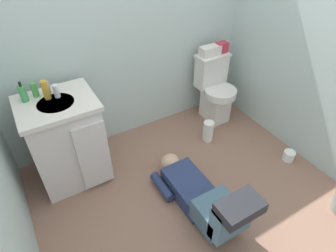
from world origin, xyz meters
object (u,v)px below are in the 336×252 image
(toilet, at_px, (215,89))
(faucet, at_px, (49,88))
(tissue_box, at_px, (210,51))
(bottle_amber, at_px, (46,90))
(soap_dispenser, at_px, (23,93))
(person_plumber, at_px, (203,197))
(toilet_paper_roll, at_px, (289,156))
(toiletry_bag, at_px, (222,47))
(vanity_cabinet, at_px, (67,141))
(bottle_white, at_px, (56,91))
(bottle_green, at_px, (35,90))
(paper_towel_roll, at_px, (208,131))

(toilet, xyz_separation_m, faucet, (-1.66, 0.06, 0.50))
(faucet, height_order, tissue_box, faucet)
(faucet, xyz_separation_m, bottle_amber, (-0.03, -0.07, 0.03))
(faucet, bearing_deg, toilet, -2.01)
(toilet, distance_m, soap_dispenser, 1.92)
(person_plumber, height_order, toilet_paper_roll, person_plumber)
(toiletry_bag, distance_m, soap_dispenser, 1.96)
(vanity_cabinet, xyz_separation_m, faucet, (-0.00, 0.15, 0.45))
(person_plumber, xyz_separation_m, bottle_white, (-0.75, 0.99, 0.70))
(bottle_amber, xyz_separation_m, bottle_white, (0.07, -0.02, -0.02))
(person_plumber, height_order, tissue_box, tissue_box)
(bottle_green, distance_m, toilet_paper_roll, 2.38)
(vanity_cabinet, relative_size, bottle_white, 7.69)
(toilet_paper_roll, bearing_deg, bottle_white, 152.92)
(toiletry_bag, bearing_deg, tissue_box, 180.00)
(bottle_white, bearing_deg, bottle_green, 147.32)
(bottle_amber, bearing_deg, paper_towel_roll, -12.47)
(soap_dispenser, relative_size, bottle_amber, 1.09)
(soap_dispenser, height_order, bottle_white, soap_dispenser)
(bottle_amber, bearing_deg, vanity_cabinet, -64.48)
(toiletry_bag, relative_size, bottle_white, 1.16)
(toilet, bearing_deg, paper_towel_roll, -133.20)
(person_plumber, relative_size, bottle_amber, 7.01)
(tissue_box, distance_m, soap_dispenser, 1.81)
(tissue_box, bearing_deg, bottle_white, -175.75)
(vanity_cabinet, distance_m, paper_towel_roll, 1.41)
(tissue_box, bearing_deg, soap_dispenser, -178.35)
(bottle_amber, bearing_deg, toiletry_bag, 3.23)
(paper_towel_roll, xyz_separation_m, toilet_paper_roll, (0.51, -0.65, -0.07))
(bottle_amber, distance_m, toilet_paper_roll, 2.30)
(toilet, xyz_separation_m, tissue_box, (-0.05, 0.09, 0.43))
(toilet, height_order, bottle_white, bottle_white)
(toiletry_bag, bearing_deg, person_plumber, -131.59)
(bottle_green, height_order, paper_towel_roll, bottle_green)
(vanity_cabinet, distance_m, soap_dispenser, 0.52)
(faucet, distance_m, tissue_box, 1.62)
(toilet, distance_m, person_plumber, 1.35)
(tissue_box, bearing_deg, toiletry_bag, 0.00)
(soap_dispenser, relative_size, paper_towel_roll, 0.71)
(vanity_cabinet, xyz_separation_m, toilet_paper_roll, (1.87, -0.88, -0.37))
(faucet, bearing_deg, toilet_paper_roll, -28.66)
(toilet, distance_m, bottle_white, 1.70)
(soap_dispenser, xyz_separation_m, bottle_green, (0.08, 0.03, -0.01))
(bottle_green, xyz_separation_m, toilet_paper_roll, (1.98, -1.03, -0.83))
(tissue_box, distance_m, toiletry_bag, 0.15)
(toilet, bearing_deg, faucet, 177.99)
(vanity_cabinet, bearing_deg, bottle_green, 125.53)
(bottle_green, relative_size, bottle_white, 1.13)
(tissue_box, distance_m, bottle_white, 1.59)
(vanity_cabinet, bearing_deg, toilet, 3.03)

